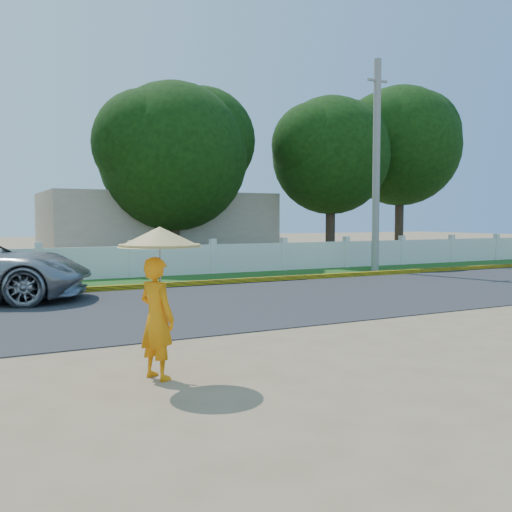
{
  "coord_description": "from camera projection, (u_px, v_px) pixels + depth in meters",
  "views": [
    {
      "loc": [
        -5.19,
        -7.98,
        2.04
      ],
      "look_at": [
        0.0,
        2.0,
        1.3
      ],
      "focal_mm": 40.0,
      "sensor_mm": 36.0,
      "label": 1
    }
  ],
  "objects": [
    {
      "name": "monk_with_parasol",
      "position": [
        158.0,
        280.0,
        7.2
      ],
      "size": [
        1.07,
        1.07,
        1.94
      ],
      "color": "orange",
      "rests_on": "ground"
    },
    {
      "name": "curb",
      "position": [
        161.0,
        285.0,
        16.71
      ],
      "size": [
        40.0,
        0.18,
        0.16
      ],
      "primitive_type": "cube",
      "color": "yellow",
      "rests_on": "ground"
    },
    {
      "name": "ground",
      "position": [
        311.0,
        340.0,
        9.59
      ],
      "size": [
        120.0,
        120.0,
        0.0
      ],
      "primitive_type": "plane",
      "color": "#9E8460",
      "rests_on": "ground"
    },
    {
      "name": "tree_row",
      "position": [
        101.0,
        141.0,
        21.92
      ],
      "size": [
        35.51,
        7.99,
        8.8
      ],
      "color": "#473828",
      "rests_on": "ground"
    },
    {
      "name": "road",
      "position": [
        208.0,
        304.0,
        13.57
      ],
      "size": [
        60.0,
        7.0,
        0.02
      ],
      "primitive_type": "cube",
      "color": "#38383A",
      "rests_on": "ground"
    },
    {
      "name": "building_near",
      "position": [
        156.0,
        228.0,
        26.8
      ],
      "size": [
        10.0,
        6.0,
        3.2
      ],
      "primitive_type": "cube",
      "color": "#B7AD99",
      "rests_on": "ground"
    },
    {
      "name": "utility_pole",
      "position": [
        376.0,
        167.0,
        21.65
      ],
      "size": [
        0.28,
        0.28,
        8.03
      ],
      "primitive_type": "cylinder",
      "color": "gray",
      "rests_on": "ground"
    },
    {
      "name": "fence",
      "position": [
        132.0,
        262.0,
        19.47
      ],
      "size": [
        40.0,
        0.1,
        1.1
      ],
      "primitive_type": "cube",
      "color": "silver",
      "rests_on": "ground"
    },
    {
      "name": "grass_verge",
      "position": [
        144.0,
        282.0,
        18.22
      ],
      "size": [
        60.0,
        3.5,
        0.03
      ],
      "primitive_type": "cube",
      "color": "#2D601E",
      "rests_on": "ground"
    }
  ]
}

